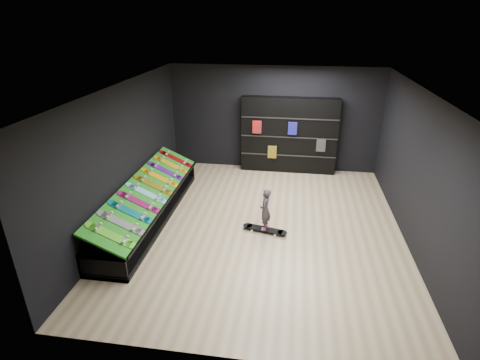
# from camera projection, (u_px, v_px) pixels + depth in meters

# --- Properties ---
(floor) EXTENTS (6.00, 7.00, 0.01)m
(floor) POSITION_uv_depth(u_px,v_px,m) (261.00, 226.00, 8.25)
(floor) COLOR tan
(floor) RESTS_ON ground
(ceiling) EXTENTS (6.00, 7.00, 0.01)m
(ceiling) POSITION_uv_depth(u_px,v_px,m) (265.00, 89.00, 7.02)
(ceiling) COLOR white
(ceiling) RESTS_ON ground
(wall_back) EXTENTS (6.00, 0.02, 3.00)m
(wall_back) POSITION_uv_depth(u_px,v_px,m) (274.00, 119.00, 10.80)
(wall_back) COLOR black
(wall_back) RESTS_ON ground
(wall_front) EXTENTS (6.00, 0.02, 3.00)m
(wall_front) POSITION_uv_depth(u_px,v_px,m) (236.00, 269.00, 4.48)
(wall_front) COLOR black
(wall_front) RESTS_ON ground
(wall_left) EXTENTS (0.02, 7.00, 3.00)m
(wall_left) POSITION_uv_depth(u_px,v_px,m) (124.00, 156.00, 8.04)
(wall_left) COLOR black
(wall_left) RESTS_ON ground
(wall_right) EXTENTS (0.02, 7.00, 3.00)m
(wall_right) POSITION_uv_depth(u_px,v_px,m) (417.00, 171.00, 7.24)
(wall_right) COLOR black
(wall_right) RESTS_ON ground
(display_rack) EXTENTS (0.90, 4.50, 0.50)m
(display_rack) POSITION_uv_depth(u_px,v_px,m) (150.00, 208.00, 8.49)
(display_rack) COLOR black
(display_rack) RESTS_ON ground
(turf_ramp) EXTENTS (0.92, 4.50, 0.46)m
(turf_ramp) POSITION_uv_depth(u_px,v_px,m) (150.00, 190.00, 8.29)
(turf_ramp) COLOR #166B10
(turf_ramp) RESTS_ON display_rack
(back_shelving) EXTENTS (2.72, 0.32, 2.17)m
(back_shelving) POSITION_uv_depth(u_px,v_px,m) (289.00, 135.00, 10.74)
(back_shelving) COLOR black
(back_shelving) RESTS_ON ground
(floor_skateboard) EXTENTS (1.00, 0.43, 0.09)m
(floor_skateboard) POSITION_uv_depth(u_px,v_px,m) (265.00, 230.00, 8.01)
(floor_skateboard) COLOR black
(floor_skateboard) RESTS_ON ground
(child) EXTENTS (0.17, 0.22, 0.55)m
(child) POSITION_uv_depth(u_px,v_px,m) (265.00, 217.00, 7.88)
(child) COLOR black
(child) RESTS_ON floor_skateboard
(display_board_0) EXTENTS (0.93, 0.22, 0.50)m
(display_board_0) POSITION_uv_depth(u_px,v_px,m) (111.00, 235.00, 6.57)
(display_board_0) COLOR green
(display_board_0) RESTS_ON turf_ramp
(display_board_1) EXTENTS (0.93, 0.22, 0.50)m
(display_board_1) POSITION_uv_depth(u_px,v_px,m) (121.00, 223.00, 6.95)
(display_board_1) COLOR black
(display_board_1) RESTS_ON turf_ramp
(display_board_2) EXTENTS (0.93, 0.22, 0.50)m
(display_board_2) POSITION_uv_depth(u_px,v_px,m) (130.00, 212.00, 7.33)
(display_board_2) COLOR #0C8C99
(display_board_2) RESTS_ON turf_ramp
(display_board_3) EXTENTS (0.93, 0.22, 0.50)m
(display_board_3) POSITION_uv_depth(u_px,v_px,m) (139.00, 202.00, 7.71)
(display_board_3) COLOR #E5198C
(display_board_3) RESTS_ON turf_ramp
(display_board_4) EXTENTS (0.93, 0.22, 0.50)m
(display_board_4) POSITION_uv_depth(u_px,v_px,m) (146.00, 193.00, 8.09)
(display_board_4) COLOR #0CB2E5
(display_board_4) RESTS_ON turf_ramp
(display_board_5) EXTENTS (0.93, 0.22, 0.50)m
(display_board_5) POSITION_uv_depth(u_px,v_px,m) (153.00, 185.00, 8.47)
(display_board_5) COLOR yellow
(display_board_5) RESTS_ON turf_ramp
(display_board_6) EXTENTS (0.93, 0.22, 0.50)m
(display_board_6) POSITION_uv_depth(u_px,v_px,m) (160.00, 178.00, 8.85)
(display_board_6) COLOR yellow
(display_board_6) RESTS_ON turf_ramp
(display_board_7) EXTENTS (0.93, 0.22, 0.50)m
(display_board_7) POSITION_uv_depth(u_px,v_px,m) (166.00, 171.00, 9.23)
(display_board_7) COLOR purple
(display_board_7) RESTS_ON turf_ramp
(display_board_8) EXTENTS (0.93, 0.22, 0.50)m
(display_board_8) POSITION_uv_depth(u_px,v_px,m) (171.00, 165.00, 9.61)
(display_board_8) COLOR orange
(display_board_8) RESTS_ON turf_ramp
(display_board_9) EXTENTS (0.93, 0.22, 0.50)m
(display_board_9) POSITION_uv_depth(u_px,v_px,m) (176.00, 159.00, 10.00)
(display_board_9) COLOR red
(display_board_9) RESTS_ON turf_ramp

